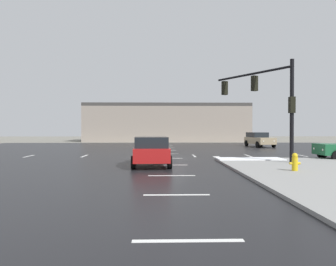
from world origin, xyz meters
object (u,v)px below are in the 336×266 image
fire_hydrant (295,162)px  sedan_tan (259,139)px  sedan_red (151,150)px  traffic_signal_mast (267,95)px

fire_hydrant → sedan_tan: (4.93, 21.32, 0.32)m
fire_hydrant → sedan_red: (-6.50, 3.11, 0.32)m
traffic_signal_mast → sedan_tan: (4.50, 16.20, -3.19)m
traffic_signal_mast → sedan_tan: traffic_signal_mast is taller
sedan_tan → traffic_signal_mast: bearing=-22.3°
sedan_red → sedan_tan: 21.50m
traffic_signal_mast → sedan_red: traffic_signal_mast is taller
sedan_red → sedan_tan: same height
traffic_signal_mast → sedan_tan: size_ratio=1.23×
sedan_red → sedan_tan: bearing=-34.9°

